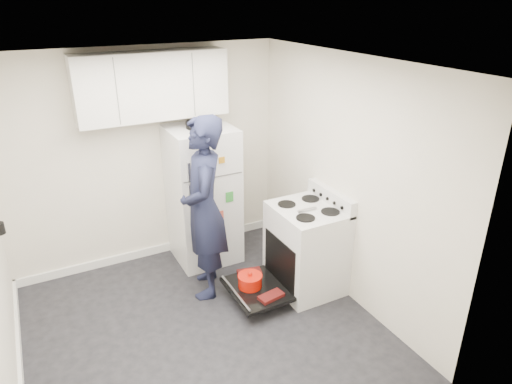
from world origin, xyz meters
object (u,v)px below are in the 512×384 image
open_oven_door (254,286)px  person (204,209)px  electric_range (305,249)px  refrigerator (203,195)px

open_oven_door → person: 0.97m
electric_range → person: bearing=155.2°
open_oven_door → person: size_ratio=0.37×
refrigerator → person: size_ratio=0.88×
refrigerator → open_oven_door: bearing=-83.7°
electric_range → person: person is taller
open_oven_door → electric_range: bearing=-2.0°
open_oven_door → refrigerator: 1.26m
electric_range → open_oven_door: 0.67m
electric_range → person: 1.18m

